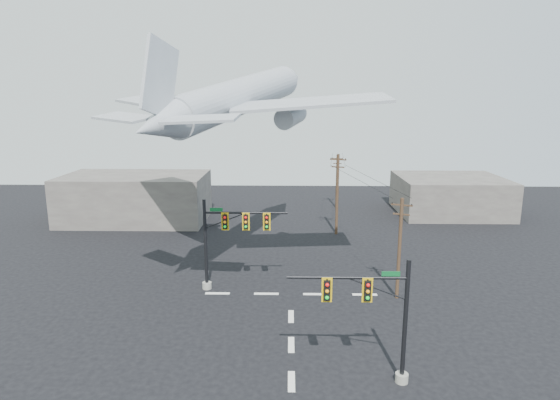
{
  "coord_description": "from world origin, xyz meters",
  "views": [
    {
      "loc": [
        -0.18,
        -23.54,
        15.65
      ],
      "look_at": [
        -0.75,
        5.0,
        9.38
      ],
      "focal_mm": 30.0,
      "sensor_mm": 36.0,
      "label": 1
    }
  ],
  "objects_px": {
    "signal_mast_near": "(380,318)",
    "utility_pole_b": "(337,193)",
    "utility_pole_c": "(337,180)",
    "signal_mast_far": "(226,240)",
    "utility_pole_a": "(400,247)",
    "airliner": "(240,97)"
  },
  "relations": [
    {
      "from": "signal_mast_far",
      "to": "utility_pole_c",
      "type": "distance_m",
      "value": 32.1
    },
    {
      "from": "utility_pole_b",
      "to": "airliner",
      "type": "relative_size",
      "value": 0.35
    },
    {
      "from": "signal_mast_far",
      "to": "utility_pole_c",
      "type": "xyz_separation_m",
      "value": [
        11.99,
        29.77,
        -0.28
      ]
    },
    {
      "from": "signal_mast_near",
      "to": "utility_pole_a",
      "type": "distance_m",
      "value": 11.99
    },
    {
      "from": "utility_pole_a",
      "to": "utility_pole_b",
      "type": "xyz_separation_m",
      "value": [
        -3.09,
        17.86,
        0.66
      ]
    },
    {
      "from": "signal_mast_near",
      "to": "airliner",
      "type": "relative_size",
      "value": 0.27
    },
    {
      "from": "utility_pole_a",
      "to": "airliner",
      "type": "xyz_separation_m",
      "value": [
        -12.91,
        6.29,
        11.4
      ]
    },
    {
      "from": "utility_pole_c",
      "to": "airliner",
      "type": "xyz_separation_m",
      "value": [
        -11.11,
        -24.96,
        11.63
      ]
    },
    {
      "from": "signal_mast_near",
      "to": "utility_pole_b",
      "type": "xyz_separation_m",
      "value": [
        0.58,
        29.28,
        1.04
      ]
    },
    {
      "from": "signal_mast_far",
      "to": "utility_pole_b",
      "type": "bearing_deg",
      "value": 56.84
    },
    {
      "from": "signal_mast_near",
      "to": "airliner",
      "type": "distance_m",
      "value": 23.19
    },
    {
      "from": "signal_mast_far",
      "to": "utility_pole_b",
      "type": "relative_size",
      "value": 0.81
    },
    {
      "from": "signal_mast_near",
      "to": "airliner",
      "type": "xyz_separation_m",
      "value": [
        -9.24,
        17.71,
        11.78
      ]
    },
    {
      "from": "signal_mast_near",
      "to": "signal_mast_far",
      "type": "height_order",
      "value": "signal_mast_far"
    },
    {
      "from": "utility_pole_b",
      "to": "signal_mast_near",
      "type": "bearing_deg",
      "value": -71.95
    },
    {
      "from": "utility_pole_a",
      "to": "utility_pole_b",
      "type": "bearing_deg",
      "value": 122.13
    },
    {
      "from": "utility_pole_c",
      "to": "utility_pole_b",
      "type": "bearing_deg",
      "value": -84.01
    },
    {
      "from": "airliner",
      "to": "utility_pole_b",
      "type": "bearing_deg",
      "value": -18.15
    },
    {
      "from": "signal_mast_far",
      "to": "utility_pole_c",
      "type": "bearing_deg",
      "value": 68.06
    },
    {
      "from": "utility_pole_b",
      "to": "utility_pole_c",
      "type": "height_order",
      "value": "utility_pole_b"
    },
    {
      "from": "utility_pole_a",
      "to": "utility_pole_c",
      "type": "bearing_deg",
      "value": 115.62
    },
    {
      "from": "signal_mast_far",
      "to": "utility_pole_a",
      "type": "xyz_separation_m",
      "value": [
        13.79,
        -1.48,
        -0.05
      ]
    }
  ]
}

